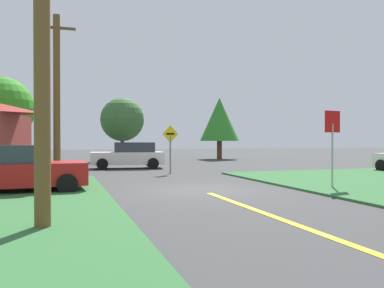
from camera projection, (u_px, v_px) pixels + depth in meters
name	position (u px, v px, depth m)	size (l,w,h in m)	color
ground_plane	(200.00, 190.00, 14.53)	(120.00, 120.00, 0.00)	#3D3D3D
lane_stripe_center	(352.00, 245.00, 6.92)	(0.20, 14.00, 0.01)	yellow
stop_sign	(332.00, 134.00, 14.74)	(0.77, 0.22, 2.85)	#9EA0A8
parked_car_near_building	(16.00, 169.00, 13.62)	(4.43, 2.34, 1.62)	red
car_approaching_junction	(129.00, 155.00, 25.21)	(4.60, 2.31, 1.62)	white
utility_pole_near	(42.00, 21.00, 8.00)	(1.77, 0.58, 8.09)	brown
utility_pole_mid	(57.00, 94.00, 19.79)	(1.80, 0.33, 7.88)	brown
direction_sign	(170.00, 144.00, 21.30)	(0.90, 0.17, 2.55)	slate
oak_tree_left	(219.00, 119.00, 36.91)	(3.57, 3.57, 5.60)	brown
pine_tree_center	(122.00, 120.00, 34.15)	(3.66, 3.66, 5.31)	brown
oak_tree_right	(1.00, 109.00, 26.63)	(4.23, 4.23, 5.93)	brown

